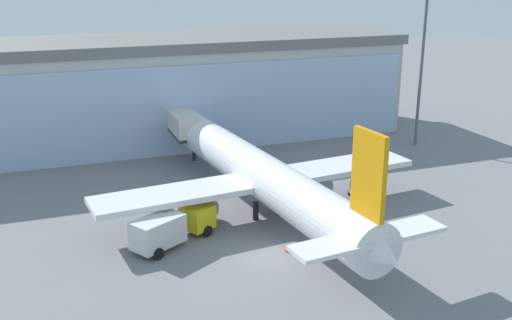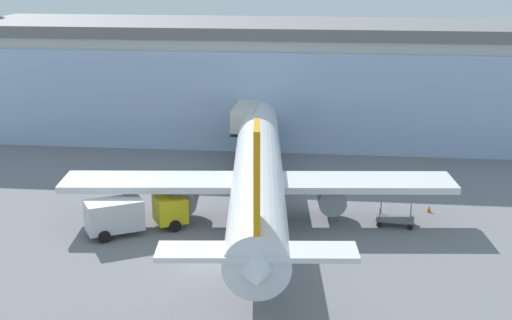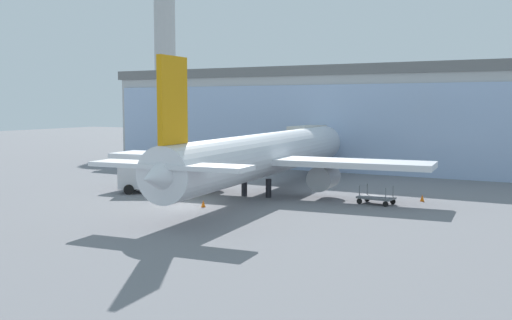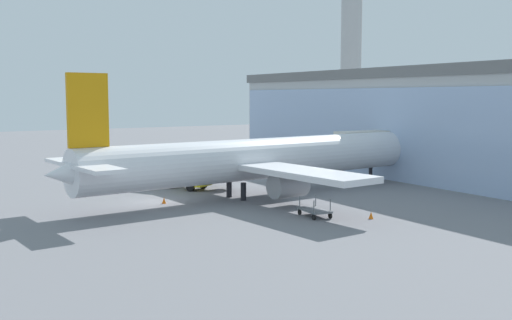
# 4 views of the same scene
# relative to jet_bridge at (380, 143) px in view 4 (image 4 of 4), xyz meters

# --- Properties ---
(ground) EXTENTS (240.00, 240.00, 0.00)m
(ground) POSITION_rel_jet_bridge_xyz_m (-0.11, -27.09, -4.14)
(ground) COLOR slate
(terminal_building) EXTENTS (61.72, 17.31, 12.57)m
(terminal_building) POSITION_rel_jet_bridge_xyz_m (-0.12, 8.09, 2.15)
(terminal_building) COLOR #B5B5B5
(terminal_building) RESTS_ON ground
(jet_bridge) EXTENTS (2.67, 11.33, 5.51)m
(jet_bridge) POSITION_rel_jet_bridge_xyz_m (0.00, 0.00, 0.00)
(jet_bridge) COLOR beige
(jet_bridge) RESTS_ON ground
(control_tower) EXTENTS (9.34, 9.34, 39.86)m
(control_tower) POSITION_rel_jet_bridge_xyz_m (-50.86, 40.43, 20.32)
(control_tower) COLOR #B0B0B0
(control_tower) RESTS_ON ground
(airplane) EXTENTS (29.70, 39.73, 11.06)m
(airplane) POSITION_rel_jet_bridge_xyz_m (2.28, -18.03, -0.69)
(airplane) COLOR silver
(airplane) RESTS_ON ground
(catering_truck) EXTENTS (7.48, 5.37, 2.65)m
(catering_truck) POSITION_rel_jet_bridge_xyz_m (-6.56, -22.24, -2.67)
(catering_truck) COLOR yellow
(catering_truck) RESTS_ON ground
(baggage_cart) EXTENTS (3.00, 1.99, 1.50)m
(baggage_cart) POSITION_rel_jet_bridge_xyz_m (12.74, -19.22, -3.63)
(baggage_cart) COLOR slate
(baggage_cart) RESTS_ON ground
(safety_cone_nose) EXTENTS (0.36, 0.36, 0.55)m
(safety_cone_nose) POSITION_rel_jet_bridge_xyz_m (1.18, -26.76, -3.86)
(safety_cone_nose) COLOR orange
(safety_cone_nose) RESTS_ON ground
(safety_cone_wingtip) EXTENTS (0.36, 0.36, 0.55)m
(safety_cone_wingtip) POSITION_rel_jet_bridge_xyz_m (15.73, -16.13, -3.86)
(safety_cone_wingtip) COLOR orange
(safety_cone_wingtip) RESTS_ON ground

